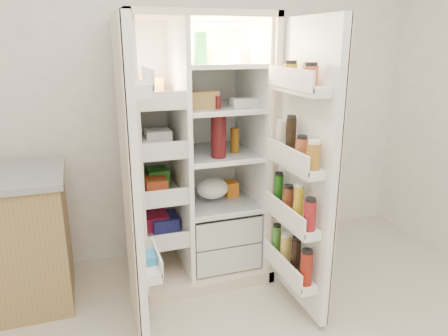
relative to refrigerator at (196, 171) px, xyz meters
name	(u,v)px	position (x,y,z in m)	size (l,w,h in m)	color
wall_back	(170,80)	(-0.09, 0.35, 0.61)	(4.00, 0.02, 2.70)	white
refrigerator	(196,171)	(0.00, 0.00, 0.00)	(0.92, 0.70, 1.80)	beige
freezer_door	(132,186)	(-0.51, -0.60, 0.15)	(0.15, 0.40, 1.72)	white
fridge_door	(304,175)	(0.47, -0.69, 0.13)	(0.17, 0.58, 1.72)	white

